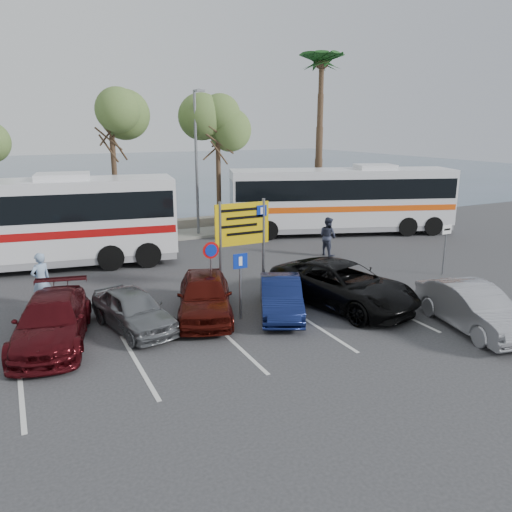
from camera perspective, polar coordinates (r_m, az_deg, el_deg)
name	(u,v)px	position (r m, az deg, el deg)	size (l,w,h in m)	color
ground	(256,325)	(16.32, 0.05, -7.93)	(120.00, 120.00, 0.00)	#303032
kerb_strip	(146,238)	(28.96, -12.44, 2.00)	(44.00, 2.40, 0.15)	gray
seawall	(137,228)	(30.82, -13.40, 3.13)	(48.00, 0.80, 0.60)	gray
sea	(60,172)	(74.04, -21.47, 8.88)	(140.00, 140.00, 0.00)	#39505B
tree_mid	(111,118)	(27.96, -16.29, 14.93)	(3.20, 3.20, 8.00)	#382619
tree_right	(218,127)	(29.68, -4.41, 14.47)	(3.20, 3.20, 7.40)	#382619
palm_tree	(322,65)	(33.16, 7.52, 20.82)	(4.80, 4.80, 11.20)	#382619
street_lamp_right	(197,156)	(28.74, -6.80, 11.27)	(0.45, 1.15, 8.01)	slate
direction_sign	(242,231)	(18.78, -1.57, 2.87)	(2.20, 0.12, 3.60)	slate
sign_no_stop	(211,263)	(17.64, -5.16, -0.83)	(0.60, 0.08, 2.35)	slate
sign_parking	(240,276)	(16.41, -1.81, -2.36)	(0.50, 0.07, 2.25)	slate
sign_taxi	(445,243)	(22.83, 20.84, 1.45)	(0.50, 0.07, 2.20)	slate
lane_markings	(237,344)	(15.05, -2.16, -9.98)	(12.02, 4.20, 0.01)	silver
coach_bus_left	(18,226)	(24.36, -25.55, 3.06)	(13.88, 5.03, 4.24)	silver
coach_bus_right	(341,202)	(30.06, 9.72, 6.10)	(13.20, 6.94, 4.06)	silver
car_silver_a	(133,309)	(16.30, -13.83, -5.95)	(1.54, 3.83, 1.31)	slate
car_blue	(281,296)	(17.07, 2.85, -4.64)	(1.34, 3.84, 1.27)	#0E1844
car_maroon	(52,321)	(16.00, -22.29, -6.89)	(1.96, 4.81, 1.40)	#460B10
car_red	(205,295)	(16.89, -5.89, -4.49)	(1.77, 4.41, 1.50)	#440E09
suv_black	(343,285)	(18.08, 9.89, -3.24)	(2.58, 5.60, 1.56)	black
car_silver_b	(473,308)	(17.23, 23.56, -5.43)	(1.51, 4.34, 1.43)	#95959A
pedestrian_near	(41,280)	(19.23, -23.36, -2.53)	(0.72, 0.47, 1.97)	#85A1C2
pedestrian_far	(328,236)	(24.93, 8.21, 2.24)	(0.93, 0.73, 1.92)	#2F3447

